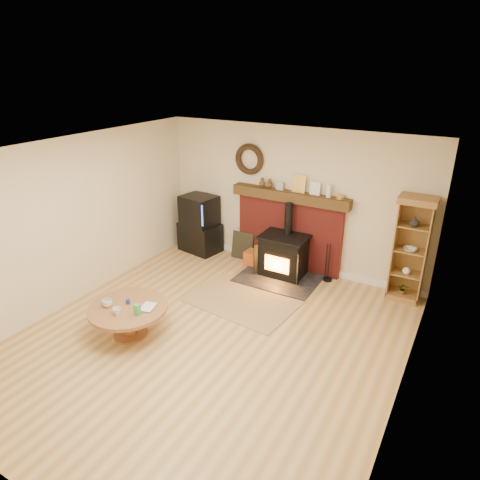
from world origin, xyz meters
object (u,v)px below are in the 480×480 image
Objects in this scene: curio_cabinet at (411,249)px; coffee_table at (128,312)px; wood_stove at (283,257)px; tv_unit at (200,225)px.

curio_cabinet reaches higher than coffee_table.
coffee_table is (-1.11, -2.74, 0.00)m from wood_stove.
curio_cabinet is 4.41m from coffee_table.
wood_stove is at bearing 67.89° from coffee_table.
wood_stove is 2.13m from curio_cabinet.
tv_unit is at bearing 105.51° from coffee_table.
curio_cabinet is at bearing 1.20° from tv_unit.
coffee_table is (0.81, -2.94, -0.18)m from tv_unit.
wood_stove is at bearing -5.69° from tv_unit.
wood_stove is 2.96m from coffee_table.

